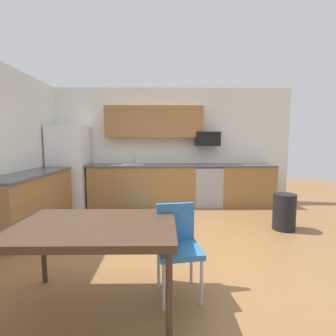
% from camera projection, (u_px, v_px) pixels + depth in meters
% --- Properties ---
extents(ground_plane, '(12.00, 12.00, 0.00)m').
position_uv_depth(ground_plane, '(169.00, 248.00, 3.33)').
color(ground_plane, olive).
extents(wall_back, '(5.80, 0.10, 2.70)m').
position_uv_depth(wall_back, '(167.00, 146.00, 5.82)').
color(wall_back, silver).
rests_on(wall_back, ground).
extents(cabinet_run_back, '(2.37, 0.60, 0.90)m').
position_uv_depth(cabinet_run_back, '(143.00, 186.00, 5.57)').
color(cabinet_run_back, olive).
rests_on(cabinet_run_back, ground).
extents(cabinet_run_back_right, '(1.18, 0.60, 0.90)m').
position_uv_depth(cabinet_run_back_right, '(246.00, 186.00, 5.59)').
color(cabinet_run_back_right, olive).
rests_on(cabinet_run_back_right, ground).
extents(cabinet_run_left, '(0.60, 2.00, 0.90)m').
position_uv_depth(cabinet_run_left, '(30.00, 202.00, 4.05)').
color(cabinet_run_left, olive).
rests_on(cabinet_run_left, ground).
extents(countertop_back, '(4.80, 0.64, 0.04)m').
position_uv_depth(countertop_back, '(167.00, 165.00, 5.52)').
color(countertop_back, '#4C4C51').
rests_on(countertop_back, cabinet_run_back).
extents(countertop_left, '(0.64, 2.00, 0.04)m').
position_uv_depth(countertop_left, '(29.00, 174.00, 4.00)').
color(countertop_left, '#4C4C51').
rests_on(countertop_left, cabinet_run_left).
extents(upper_cabinets_back, '(2.20, 0.34, 0.70)m').
position_uv_depth(upper_cabinets_back, '(154.00, 122.00, 5.54)').
color(upper_cabinets_back, olive).
extents(refrigerator, '(0.76, 0.70, 1.79)m').
position_uv_depth(refrigerator, '(70.00, 167.00, 5.42)').
color(refrigerator, white).
rests_on(refrigerator, ground).
extents(oven_range, '(0.60, 0.60, 0.91)m').
position_uv_depth(oven_range, '(207.00, 185.00, 5.58)').
color(oven_range, '#999BA0').
rests_on(oven_range, ground).
extents(microwave, '(0.54, 0.36, 0.32)m').
position_uv_depth(microwave, '(207.00, 139.00, 5.57)').
color(microwave, black).
extents(sink_basin, '(0.48, 0.40, 0.14)m').
position_uv_depth(sink_basin, '(134.00, 167.00, 5.52)').
color(sink_basin, '#A5A8AD').
rests_on(sink_basin, countertop_back).
extents(sink_faucet, '(0.02, 0.02, 0.24)m').
position_uv_depth(sink_faucet, '(134.00, 160.00, 5.68)').
color(sink_faucet, '#B2B5BA').
rests_on(sink_faucet, countertop_back).
extents(dining_table, '(1.40, 0.90, 0.76)m').
position_uv_depth(dining_table, '(94.00, 231.00, 2.08)').
color(dining_table, '#422D1E').
rests_on(dining_table, ground).
extents(chair_near_table, '(0.46, 0.46, 0.85)m').
position_uv_depth(chair_near_table, '(177.00, 241.00, 2.33)').
color(chair_near_table, '#2D72B7').
rests_on(chair_near_table, ground).
extents(trash_bin, '(0.36, 0.36, 0.60)m').
position_uv_depth(trash_bin, '(284.00, 212.00, 4.02)').
color(trash_bin, black).
rests_on(trash_bin, ground).
extents(floor_mat, '(0.70, 0.50, 0.01)m').
position_uv_depth(floor_mat, '(131.00, 213.00, 4.97)').
color(floor_mat, '#198CBF').
rests_on(floor_mat, ground).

